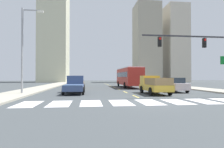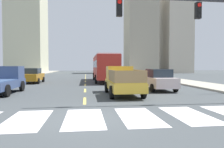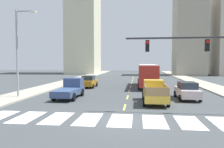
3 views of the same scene
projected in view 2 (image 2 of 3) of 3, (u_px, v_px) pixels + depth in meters
ground_plane at (84, 118)px, 7.88m from camera, size 160.00×160.00×0.00m
sidewalk_right at (176, 80)px, 27.19m from camera, size 3.61×110.00×0.15m
crosswalk_stripe_3 at (26, 120)px, 7.62m from camera, size 1.45×3.16×0.01m
crosswalk_stripe_4 at (84, 118)px, 7.88m from camera, size 1.45×3.16×0.01m
crosswalk_stripe_5 at (138, 116)px, 8.14m from camera, size 1.45×3.16×0.01m
crosswalk_stripe_6 at (189, 115)px, 8.40m from camera, size 1.45×3.16×0.01m
lane_dash_0 at (85, 101)px, 11.85m from camera, size 0.16×2.40×0.01m
lane_dash_1 at (85, 90)px, 16.81m from camera, size 0.16×2.40×0.01m
lane_dash_2 at (85, 85)px, 21.76m from camera, size 0.16×2.40×0.01m
lane_dash_3 at (85, 81)px, 26.72m from camera, size 0.16×2.40×0.01m
lane_dash_4 at (85, 79)px, 31.68m from camera, size 0.16×2.40×0.01m
lane_dash_5 at (86, 77)px, 36.64m from camera, size 0.16×2.40×0.01m
lane_dash_6 at (86, 76)px, 41.59m from camera, size 0.16×2.40×0.01m
lane_dash_7 at (86, 75)px, 46.55m from camera, size 0.16×2.40×0.01m
pickup_stakebed at (122, 81)px, 14.56m from camera, size 2.18×5.20×1.96m
pickup_dark at (3, 80)px, 15.13m from camera, size 2.18×5.20×1.96m
city_bus at (105, 66)px, 26.42m from camera, size 2.72×10.80×3.32m
sedan_far at (158, 80)px, 16.94m from camera, size 2.02×4.40×1.72m
sedan_near_right at (33, 76)px, 24.07m from camera, size 2.02×4.40×1.72m
traffic_signal_gantry at (220, 23)px, 10.98m from camera, size 10.45×0.27×6.00m
block_mid_left at (140, 26)px, 57.76m from camera, size 7.94×8.36×26.34m
block_mid_right at (175, 27)px, 59.86m from camera, size 7.11×9.11×26.48m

